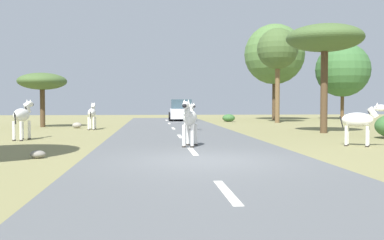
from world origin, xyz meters
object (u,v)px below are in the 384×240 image
(tree_6, at_px, (343,70))
(rock_0, at_px, (77,125))
(zebra_1, at_px, (190,114))
(tree_4, at_px, (274,54))
(zebra_0, at_px, (189,118))
(tree_0, at_px, (278,49))
(car_0, at_px, (181,111))
(tree_1, at_px, (325,39))
(bush_1, at_px, (229,118))
(rock_1, at_px, (38,154))
(tree_2, at_px, (42,82))
(zebra_2, at_px, (360,120))
(zebra_4, at_px, (92,113))
(zebra_3, at_px, (23,116))

(tree_6, height_order, rock_0, tree_6)
(zebra_1, bearing_deg, tree_4, -133.65)
(zebra_0, relative_size, tree_0, 0.23)
(car_0, height_order, tree_4, tree_4)
(car_0, xyz_separation_m, tree_4, (8.39, 1.74, 4.95))
(car_0, xyz_separation_m, tree_1, (6.12, -15.33, 3.79))
(tree_0, bearing_deg, bush_1, 146.67)
(zebra_0, height_order, rock_1, zebra_0)
(bush_1, bearing_deg, tree_2, -152.33)
(zebra_2, relative_size, bush_1, 1.50)
(tree_1, relative_size, tree_2, 1.59)
(tree_4, bearing_deg, zebra_1, -120.70)
(zebra_2, bearing_deg, rock_1, -43.62)
(zebra_2, distance_m, tree_4, 24.51)
(zebra_4, xyz_separation_m, rock_0, (-1.09, 1.52, -0.75))
(zebra_0, xyz_separation_m, rock_0, (-5.67, 12.14, -0.81))
(zebra_1, xyz_separation_m, bush_1, (4.11, 11.36, -0.62))
(car_0, relative_size, rock_1, 10.56)
(rock_0, distance_m, rock_1, 14.52)
(zebra_0, height_order, zebra_4, zebra_0)
(tree_1, bearing_deg, tree_2, 155.80)
(tree_1, relative_size, tree_6, 0.77)
(zebra_1, relative_size, tree_1, 0.29)
(zebra_0, distance_m, bush_1, 20.96)
(rock_1, bearing_deg, zebra_2, 13.16)
(zebra_1, height_order, rock_1, zebra_1)
(zebra_1, relative_size, zebra_3, 0.88)
(zebra_4, distance_m, tree_0, 15.56)
(car_0, bearing_deg, zebra_2, -76.42)
(zebra_1, height_order, zebra_3, zebra_3)
(tree_0, bearing_deg, rock_0, -156.53)
(rock_1, bearing_deg, zebra_4, 91.23)
(tree_1, relative_size, bush_1, 5.34)
(zebra_1, relative_size, bush_1, 1.52)
(tree_1, relative_size, rock_1, 12.93)
(rock_1, bearing_deg, rock_0, 95.40)
(zebra_4, distance_m, car_0, 12.81)
(zebra_4, bearing_deg, rock_1, -88.52)
(tree_0, xyz_separation_m, rock_1, (-12.52, -20.48, -5.43))
(tree_0, height_order, tree_4, tree_4)
(tree_0, height_order, tree_6, tree_0)
(zebra_0, distance_m, zebra_2, 5.90)
(car_0, distance_m, rock_0, 12.07)
(tree_2, height_order, tree_4, tree_4)
(tree_4, distance_m, rock_1, 30.11)
(tree_0, bearing_deg, zebra_0, -114.32)
(rock_0, bearing_deg, zebra_1, -25.99)
(zebra_2, distance_m, tree_1, 7.77)
(tree_0, height_order, rock_1, tree_0)
(zebra_2, xyz_separation_m, rock_0, (-11.57, 12.07, -0.72))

